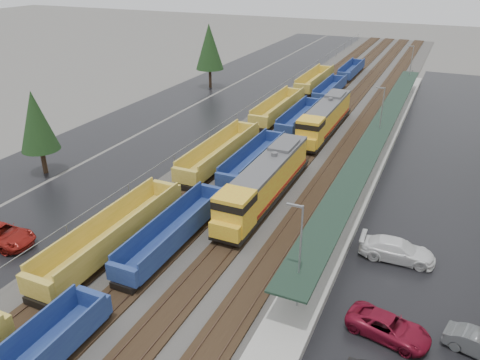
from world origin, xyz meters
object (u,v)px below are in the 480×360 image
(locomotive_lead, at_px, (264,183))
(parked_car_east_c, at_px, (397,250))
(parked_car_east_b, at_px, (388,327))
(well_string_blue, at_px, (254,159))
(parked_car_west_c, at_px, (0,235))
(locomotive_trail, at_px, (324,118))
(well_string_yellow, at_px, (176,187))

(locomotive_lead, bearing_deg, parked_car_east_c, -18.05)
(locomotive_lead, distance_m, parked_car_east_b, 18.36)
(locomotive_lead, xyz_separation_m, well_string_blue, (-4.00, 7.09, -1.11))
(well_string_blue, xyz_separation_m, parked_car_west_c, (-12.78, -22.10, -0.31))
(locomotive_trail, relative_size, parked_car_east_b, 3.66)
(locomotive_trail, relative_size, parked_car_west_c, 3.12)
(locomotive_trail, xyz_separation_m, well_string_blue, (-4.00, -13.91, -1.11))
(locomotive_lead, distance_m, well_string_yellow, 8.42)
(locomotive_trail, xyz_separation_m, parked_car_west_c, (-16.78, -36.01, -1.42))
(locomotive_lead, height_order, well_string_blue, locomotive_lead)
(locomotive_trail, bearing_deg, parked_car_west_c, -114.98)
(locomotive_lead, bearing_deg, well_string_yellow, -163.21)
(parked_car_west_c, bearing_deg, locomotive_trail, -26.53)
(locomotive_trail, relative_size, well_string_blue, 0.16)
(locomotive_lead, xyz_separation_m, parked_car_east_b, (13.18, -12.69, -1.54))
(parked_car_east_c, bearing_deg, parked_car_west_c, 108.14)
(locomotive_trail, relative_size, parked_car_east_c, 3.27)
(locomotive_trail, distance_m, parked_car_east_c, 28.09)
(locomotive_lead, bearing_deg, parked_car_east_b, -43.91)
(well_string_yellow, distance_m, parked_car_east_c, 20.62)
(well_string_yellow, distance_m, parked_car_west_c, 15.36)
(parked_car_west_c, bearing_deg, well_string_yellow, -36.41)
(parked_car_east_b, bearing_deg, well_string_blue, 53.18)
(locomotive_lead, height_order, locomotive_trail, same)
(well_string_blue, relative_size, parked_car_east_c, 19.94)
(well_string_yellow, xyz_separation_m, parked_car_east_b, (21.18, -10.27, -0.54))
(locomotive_trail, bearing_deg, parked_car_east_c, -63.43)
(parked_car_west_c, bearing_deg, well_string_blue, -31.58)
(parked_car_east_b, height_order, parked_car_east_c, parked_car_east_c)
(parked_car_east_b, xyz_separation_m, parked_car_east_c, (-0.63, 8.60, 0.12))
(well_string_yellow, height_order, parked_car_east_c, well_string_yellow)
(locomotive_lead, distance_m, locomotive_trail, 21.00)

